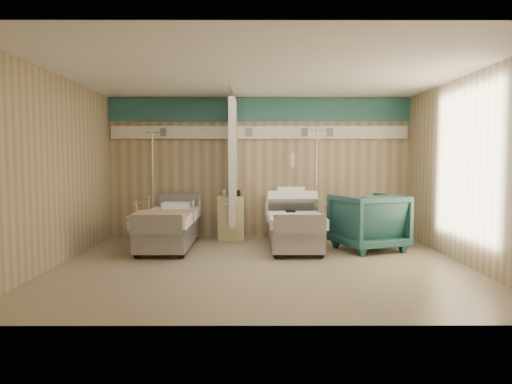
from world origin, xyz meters
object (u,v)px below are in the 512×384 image
bed_left (169,230)px  iv_stand_left (153,217)px  bed_right (294,230)px  bedside_cabinet (231,218)px  iv_stand_right (316,217)px  visitor_armchair (368,222)px

bed_left → iv_stand_left: iv_stand_left is taller
bed_right → bedside_cabinet: (-1.15, 0.90, 0.11)m
bed_right → bed_left: (-2.20, 0.00, 0.00)m
bed_right → iv_stand_right: 0.96m
visitor_armchair → bed_left: bearing=-23.5°
bed_left → iv_stand_left: bearing=117.7°
bed_left → iv_stand_right: (2.70, 0.81, 0.12)m
bed_right → visitor_armchair: 1.29m
bed_right → bedside_cabinet: 1.46m
bed_left → visitor_armchair: 3.47m
bed_right → bedside_cabinet: size_ratio=2.54×
visitor_armchair → iv_stand_right: iv_stand_right is taller
visitor_armchair → iv_stand_left: (-3.94, 1.09, -0.06)m
bed_right → visitor_armchair: (1.26, -0.17, 0.18)m
iv_stand_right → bed_right: bearing=-121.6°
bedside_cabinet → bed_right: bearing=-38.0°
bed_left → bedside_cabinet: bearing=40.6°
visitor_armchair → bed_right: bearing=-28.4°
bed_left → iv_stand_right: size_ratio=1.01×
bed_right → bed_left: bearing=180.0°
bed_left → visitor_armchair: (3.46, -0.17, 0.18)m
bedside_cabinet → iv_stand_right: iv_stand_right is taller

